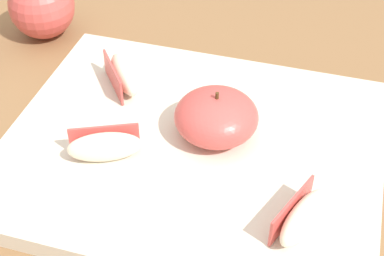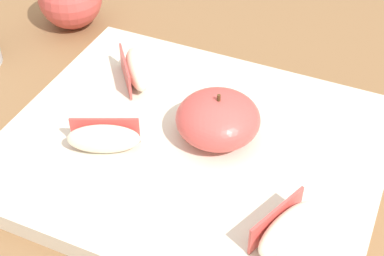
{
  "view_description": "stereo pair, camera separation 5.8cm",
  "coord_description": "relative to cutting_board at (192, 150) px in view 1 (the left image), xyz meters",
  "views": [
    {
      "loc": [
        0.16,
        -0.51,
        1.18
      ],
      "look_at": [
        0.04,
        -0.09,
        0.79
      ],
      "focal_mm": 53.7,
      "sensor_mm": 36.0,
      "label": 1
    },
    {
      "loc": [
        0.22,
        -0.49,
        1.18
      ],
      "look_at": [
        0.04,
        -0.09,
        0.79
      ],
      "focal_mm": 53.7,
      "sensor_mm": 36.0,
      "label": 2
    }
  ],
  "objects": [
    {
      "name": "apple_wedge_back",
      "position": [
        -0.1,
        0.07,
        0.03
      ],
      "size": [
        0.06,
        0.07,
        0.03
      ],
      "color": "#F4EACC",
      "rests_on": "cutting_board"
    },
    {
      "name": "cutting_board",
      "position": [
        0.0,
        0.0,
        0.0
      ],
      "size": [
        0.38,
        0.32,
        0.02
      ],
      "color": "beige",
      "rests_on": "dining_table"
    },
    {
      "name": "apple_half_skin_up",
      "position": [
        0.02,
        0.02,
        0.03
      ],
      "size": [
        0.09,
        0.09,
        0.05
      ],
      "color": "#D14C47",
      "rests_on": "cutting_board"
    },
    {
      "name": "apple_wedge_left",
      "position": [
        0.12,
        -0.08,
        0.03
      ],
      "size": [
        0.05,
        0.08,
        0.03
      ],
      "color": "#F4EACC",
      "rests_on": "cutting_board"
    },
    {
      "name": "apple_wedge_right",
      "position": [
        -0.08,
        -0.05,
        0.03
      ],
      "size": [
        0.08,
        0.05,
        0.03
      ],
      "color": "#F4EACC",
      "rests_on": "cutting_board"
    },
    {
      "name": "whole_apple_pink_lady",
      "position": [
        -0.26,
        0.17,
        0.03
      ],
      "size": [
        0.09,
        0.09,
        0.09
      ],
      "color": "#D14C47",
      "rests_on": "dining_table"
    },
    {
      "name": "dining_table",
      "position": [
        -0.04,
        0.09,
        -0.11
      ],
      "size": [
        1.31,
        0.91,
        0.75
      ],
      "color": "brown",
      "rests_on": "ground_plane"
    }
  ]
}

